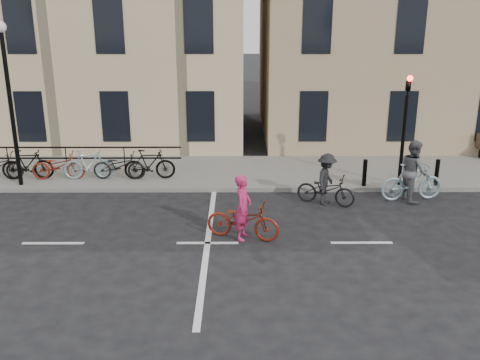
{
  "coord_description": "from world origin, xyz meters",
  "views": [
    {
      "loc": [
        0.79,
        -12.66,
        5.81
      ],
      "look_at": [
        0.85,
        1.92,
        1.1
      ],
      "focal_mm": 40.0,
      "sensor_mm": 36.0,
      "label": 1
    }
  ],
  "objects_px": {
    "traffic_light": "(405,117)",
    "cyclist_grey": "(413,176)",
    "lamp_post": "(8,85)",
    "cyclist_pink": "(243,217)",
    "cyclist_dark": "(326,185)"
  },
  "relations": [
    {
      "from": "cyclist_pink",
      "to": "traffic_light",
      "type": "bearing_deg",
      "value": -35.25
    },
    {
      "from": "lamp_post",
      "to": "cyclist_dark",
      "type": "xyz_separation_m",
      "value": [
        10.0,
        -1.53,
        -2.85
      ]
    },
    {
      "from": "cyclist_pink",
      "to": "cyclist_dark",
      "type": "xyz_separation_m",
      "value": [
        2.58,
        2.56,
        0.03
      ]
    },
    {
      "from": "traffic_light",
      "to": "cyclist_pink",
      "type": "xyz_separation_m",
      "value": [
        -5.28,
        -4.03,
        -1.85
      ]
    },
    {
      "from": "traffic_light",
      "to": "cyclist_grey",
      "type": "distance_m",
      "value": 2.0
    },
    {
      "from": "lamp_post",
      "to": "cyclist_dark",
      "type": "height_order",
      "value": "lamp_post"
    },
    {
      "from": "cyclist_grey",
      "to": "cyclist_pink",
      "type": "bearing_deg",
      "value": 110.89
    },
    {
      "from": "cyclist_grey",
      "to": "cyclist_dark",
      "type": "bearing_deg",
      "value": 89.65
    },
    {
      "from": "lamp_post",
      "to": "cyclist_pink",
      "type": "height_order",
      "value": "lamp_post"
    },
    {
      "from": "traffic_light",
      "to": "lamp_post",
      "type": "height_order",
      "value": "lamp_post"
    },
    {
      "from": "traffic_light",
      "to": "cyclist_dark",
      "type": "xyz_separation_m",
      "value": [
        -2.7,
        -1.47,
        -1.82
      ]
    },
    {
      "from": "traffic_light",
      "to": "cyclist_pink",
      "type": "bearing_deg",
      "value": -142.63
    },
    {
      "from": "cyclist_pink",
      "to": "lamp_post",
      "type": "bearing_deg",
      "value": 78.52
    },
    {
      "from": "cyclist_grey",
      "to": "cyclist_dark",
      "type": "height_order",
      "value": "cyclist_grey"
    },
    {
      "from": "lamp_post",
      "to": "cyclist_pink",
      "type": "bearing_deg",
      "value": -28.87
    }
  ]
}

